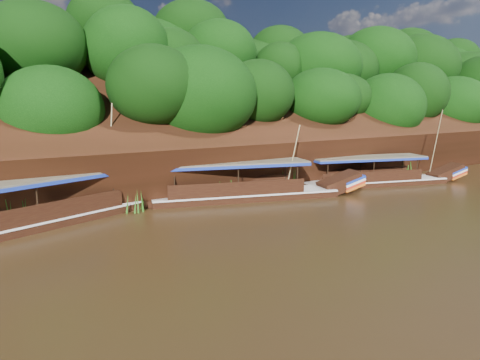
{
  "coord_description": "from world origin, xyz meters",
  "views": [
    {
      "loc": [
        -15.33,
        -17.39,
        6.7
      ],
      "look_at": [
        0.46,
        7.0,
        1.7
      ],
      "focal_mm": 35.0,
      "sensor_mm": 36.0,
      "label": 1
    }
  ],
  "objects": [
    {
      "name": "reeds",
      "position": [
        -3.16,
        9.53,
        0.9
      ],
      "size": [
        50.2,
        1.93,
        2.07
      ],
      "color": "#2B6719",
      "rests_on": "ground"
    },
    {
      "name": "riverbank",
      "position": [
        -0.01,
        22.73,
        1.89
      ],
      "size": [
        120.0,
        30.06,
        19.4
      ],
      "color": "black",
      "rests_on": "ground"
    },
    {
      "name": "boat_0",
      "position": [
        14.24,
        7.26,
        0.52
      ],
      "size": [
        14.17,
        5.75,
        6.37
      ],
      "rotation": [
        0.0,
        0.0,
        -0.28
      ],
      "color": "black",
      "rests_on": "ground"
    },
    {
      "name": "ground",
      "position": [
        0.0,
        0.0,
        0.0
      ],
      "size": [
        160.0,
        160.0,
        0.0
      ],
      "primitive_type": "plane",
      "color": "black",
      "rests_on": "ground"
    },
    {
      "name": "boat_2",
      "position": [
        -10.09,
        9.17,
        0.61
      ],
      "size": [
        16.79,
        7.79,
        7.0
      ],
      "rotation": [
        0.0,
        0.0,
        0.34
      ],
      "color": "black",
      "rests_on": "ground"
    },
    {
      "name": "boat_1",
      "position": [
        2.64,
        8.35,
        0.59
      ],
      "size": [
        15.13,
        6.22,
        5.54
      ],
      "rotation": [
        0.0,
        0.0,
        -0.28
      ],
      "color": "black",
      "rests_on": "ground"
    }
  ]
}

